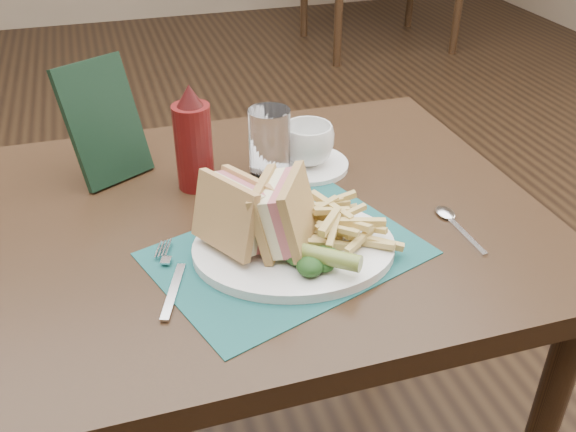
# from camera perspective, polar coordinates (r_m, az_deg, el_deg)

# --- Properties ---
(floor) EXTENTS (7.00, 7.00, 0.00)m
(floor) POSITION_cam_1_polar(r_m,az_deg,el_deg) (1.91, -5.78, -11.05)
(floor) COLOR black
(floor) RESTS_ON ground
(wall_back) EXTENTS (6.00, 0.00, 6.00)m
(wall_back) POSITION_cam_1_polar(r_m,az_deg,el_deg) (5.05, -14.59, 16.48)
(wall_back) COLOR gray
(wall_back) RESTS_ON ground
(table_main) EXTENTS (0.90, 0.75, 0.75)m
(table_main) POSITION_cam_1_polar(r_m,az_deg,el_deg) (1.29, -1.89, -13.67)
(table_main) COLOR black
(table_main) RESTS_ON ground
(placemat) EXTENTS (0.44, 0.38, 0.00)m
(placemat) POSITION_cam_1_polar(r_m,az_deg,el_deg) (0.95, -0.08, -3.35)
(placemat) COLOR #184E4D
(placemat) RESTS_ON table_main
(plate) EXTENTS (0.34, 0.29, 0.01)m
(plate) POSITION_cam_1_polar(r_m,az_deg,el_deg) (0.95, 0.53, -2.84)
(plate) COLOR white
(plate) RESTS_ON placemat
(sandwich_half_a) EXTENTS (0.12, 0.14, 0.11)m
(sandwich_half_a) POSITION_cam_1_polar(r_m,az_deg,el_deg) (0.90, -5.66, -0.21)
(sandwich_half_a) COLOR tan
(sandwich_half_a) RESTS_ON plate
(sandwich_half_b) EXTENTS (0.13, 0.14, 0.11)m
(sandwich_half_b) POSITION_cam_1_polar(r_m,az_deg,el_deg) (0.91, -1.59, 0.47)
(sandwich_half_b) COLOR tan
(sandwich_half_b) RESTS_ON plate
(kale_garnish) EXTENTS (0.11, 0.08, 0.03)m
(kale_garnish) POSITION_cam_1_polar(r_m,az_deg,el_deg) (0.89, 1.58, -3.99)
(kale_garnish) COLOR #153413
(kale_garnish) RESTS_ON plate
(pickle_spear) EXTENTS (0.11, 0.10, 0.03)m
(pickle_spear) POSITION_cam_1_polar(r_m,az_deg,el_deg) (0.88, 2.78, -3.50)
(pickle_spear) COLOR olive
(pickle_spear) RESTS_ON plate
(fries_pile) EXTENTS (0.18, 0.20, 0.05)m
(fries_pile) POSITION_cam_1_polar(r_m,az_deg,el_deg) (0.96, 4.51, -0.09)
(fries_pile) COLOR tan
(fries_pile) RESTS_ON plate
(fork) EXTENTS (0.09, 0.17, 0.01)m
(fork) POSITION_cam_1_polar(r_m,az_deg,el_deg) (0.91, -10.46, -5.24)
(fork) COLOR silver
(fork) RESTS_ON placemat
(spoon) EXTENTS (0.04, 0.15, 0.01)m
(spoon) POSITION_cam_1_polar(r_m,az_deg,el_deg) (1.04, 14.99, -0.91)
(spoon) COLOR silver
(spoon) RESTS_ON table_main
(saucer) EXTENTS (0.20, 0.20, 0.01)m
(saucer) POSITION_cam_1_polar(r_m,az_deg,el_deg) (1.18, 1.74, 4.57)
(saucer) COLOR white
(saucer) RESTS_ON table_main
(coffee_cup) EXTENTS (0.13, 0.13, 0.07)m
(coffee_cup) POSITION_cam_1_polar(r_m,az_deg,el_deg) (1.16, 1.77, 6.41)
(coffee_cup) COLOR white
(coffee_cup) RESTS_ON saucer
(drinking_glass) EXTENTS (0.09, 0.09, 0.13)m
(drinking_glass) POSITION_cam_1_polar(r_m,az_deg,el_deg) (1.12, -1.64, 6.33)
(drinking_glass) COLOR white
(drinking_glass) RESTS_ON table_main
(ketchup_bottle) EXTENTS (0.08, 0.08, 0.19)m
(ketchup_bottle) POSITION_cam_1_polar(r_m,az_deg,el_deg) (1.09, -8.44, 6.92)
(ketchup_bottle) COLOR #510D0D
(ketchup_bottle) RESTS_ON table_main
(check_presenter) EXTENTS (0.15, 0.13, 0.21)m
(check_presenter) POSITION_cam_1_polar(r_m,az_deg,el_deg) (1.16, -16.05, 8.04)
(check_presenter) COLOR black
(check_presenter) RESTS_ON table_main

